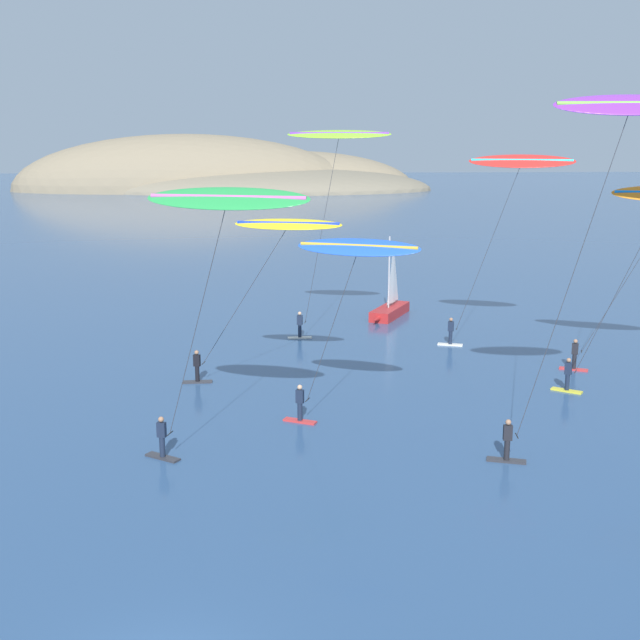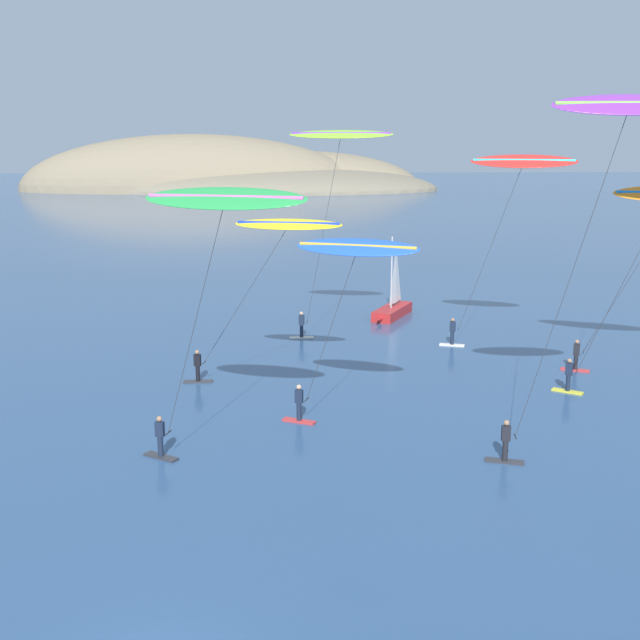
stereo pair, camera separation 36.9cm
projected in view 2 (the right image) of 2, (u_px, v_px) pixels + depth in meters
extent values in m
ellipsoid|color=#7A705B|center=(267.00, 190.00, 201.26)|extent=(86.18, 46.10, 12.14)
ellipsoid|color=#84755B|center=(300.00, 189.00, 207.64)|extent=(62.85, 30.63, 19.20)
ellipsoid|color=#84755B|center=(192.00, 190.00, 200.25)|extent=(85.37, 33.05, 27.62)
cube|color=#B22323|center=(392.00, 312.00, 56.43)|extent=(3.45, 4.91, 0.70)
cone|color=#B22323|center=(381.00, 318.00, 54.29)|extent=(1.58, 2.22, 0.67)
cylinder|color=#B2B2B7|center=(392.00, 272.00, 55.54)|extent=(0.12, 0.12, 5.00)
pyramid|color=white|center=(396.00, 273.00, 56.37)|extent=(0.90, 1.64, 4.25)
cylinder|color=#A5A5AD|center=(395.00, 302.00, 56.83)|extent=(0.90, 1.64, 0.08)
cube|color=#2D2D33|center=(505.00, 461.00, 30.90)|extent=(1.55, 0.83, 0.08)
cylinder|color=black|center=(505.00, 450.00, 30.81)|extent=(0.22, 0.22, 0.80)
cube|color=black|center=(506.00, 433.00, 30.65)|extent=(0.36, 0.24, 0.60)
sphere|color=#9E7051|center=(507.00, 423.00, 30.56)|extent=(0.22, 0.22, 0.22)
cylinder|color=black|center=(515.00, 436.00, 30.66)|extent=(0.10, 0.55, 0.04)
ellipsoid|color=purple|center=(630.00, 105.00, 27.77)|extent=(5.47, 1.81, 0.91)
cylinder|color=#7ACC42|center=(630.00, 103.00, 27.76)|extent=(5.08, 0.76, 0.16)
cylinder|color=#333338|center=(569.00, 280.00, 29.23)|extent=(3.28, 0.41, 12.18)
cube|color=red|center=(299.00, 421.00, 35.34)|extent=(1.52, 1.03, 0.08)
cylinder|color=#192338|center=(299.00, 411.00, 35.24)|extent=(0.22, 0.22, 0.80)
cube|color=#192338|center=(299.00, 396.00, 35.09)|extent=(0.39, 0.31, 0.60)
sphere|color=tan|center=(299.00, 387.00, 35.00)|extent=(0.22, 0.22, 0.22)
cylinder|color=black|center=(306.00, 400.00, 35.01)|extent=(0.24, 0.53, 0.04)
ellipsoid|color=blue|center=(357.00, 247.00, 32.83)|extent=(5.30, 3.02, 0.76)
cylinder|color=gold|center=(357.00, 246.00, 32.82)|extent=(4.68, 1.97, 0.16)
cylinder|color=#333338|center=(331.00, 327.00, 33.93)|extent=(2.11, 0.85, 6.70)
cube|color=silver|center=(452.00, 345.00, 48.51)|extent=(1.55, 0.83, 0.08)
cylinder|color=#192338|center=(452.00, 338.00, 48.41)|extent=(0.22, 0.22, 0.80)
cube|color=#192338|center=(453.00, 327.00, 48.26)|extent=(0.39, 0.30, 0.60)
sphere|color=#9E7051|center=(453.00, 320.00, 48.17)|extent=(0.22, 0.22, 0.22)
cylinder|color=black|center=(458.00, 329.00, 48.19)|extent=(0.22, 0.53, 0.04)
ellipsoid|color=red|center=(524.00, 161.00, 45.14)|extent=(6.03, 3.19, 0.88)
cylinder|color=#23D6DB|center=(524.00, 160.00, 45.13)|extent=(5.37, 1.99, 0.16)
cylinder|color=#333338|center=(490.00, 249.00, 46.68)|extent=(3.13, 1.10, 9.84)
cube|color=red|center=(575.00, 370.00, 43.22)|extent=(1.53, 1.00, 0.08)
cylinder|color=black|center=(576.00, 362.00, 43.12)|extent=(0.22, 0.22, 0.80)
cube|color=black|center=(577.00, 349.00, 42.97)|extent=(0.39, 0.31, 0.60)
sphere|color=#9E7051|center=(577.00, 342.00, 42.88)|extent=(0.22, 0.22, 0.22)
cylinder|color=black|center=(583.00, 352.00, 42.89)|extent=(0.24, 0.53, 0.04)
cylinder|color=#333338|center=(630.00, 277.00, 41.35)|extent=(3.80, 1.51, 8.38)
cube|color=#2D2D33|center=(161.00, 457.00, 31.34)|extent=(1.47, 1.17, 0.08)
cylinder|color=#192338|center=(161.00, 446.00, 31.25)|extent=(0.22, 0.22, 0.80)
cube|color=#192338|center=(160.00, 429.00, 31.10)|extent=(0.38, 0.29, 0.60)
sphere|color=#9E7051|center=(159.00, 419.00, 31.00)|extent=(0.22, 0.22, 0.22)
cylinder|color=black|center=(168.00, 433.00, 31.04)|extent=(0.20, 0.54, 0.04)
ellipsoid|color=green|center=(225.00, 198.00, 28.43)|extent=(6.25, 3.13, 0.89)
cylinder|color=#D660B7|center=(225.00, 197.00, 28.42)|extent=(5.60, 1.89, 0.16)
cylinder|color=#333338|center=(195.00, 322.00, 29.75)|extent=(2.49, 0.80, 8.96)
cube|color=#2D2D33|center=(198.00, 381.00, 41.13)|extent=(1.51, 0.44, 0.08)
cylinder|color=black|center=(198.00, 373.00, 41.04)|extent=(0.22, 0.22, 0.80)
cube|color=black|center=(197.00, 360.00, 40.88)|extent=(0.38, 0.27, 0.60)
sphere|color=#9E7051|center=(197.00, 352.00, 40.79)|extent=(0.22, 0.22, 0.22)
cylinder|color=black|center=(204.00, 363.00, 40.85)|extent=(0.16, 0.54, 0.04)
ellipsoid|color=yellow|center=(288.00, 224.00, 38.53)|extent=(5.39, 2.27, 0.61)
cylinder|color=#1432E0|center=(288.00, 223.00, 38.52)|extent=(4.92, 1.30, 0.16)
cylinder|color=#333338|center=(245.00, 297.00, 39.70)|extent=(4.37, 1.05, 7.04)
cube|color=silver|center=(302.00, 338.00, 50.30)|extent=(1.52, 0.47, 0.08)
cylinder|color=#192338|center=(302.00, 331.00, 50.20)|extent=(0.22, 0.22, 0.80)
cube|color=#192338|center=(301.00, 320.00, 50.05)|extent=(0.37, 0.26, 0.60)
sphere|color=tan|center=(301.00, 313.00, 49.96)|extent=(0.22, 0.22, 0.22)
cylinder|color=black|center=(307.00, 322.00, 50.02)|extent=(0.15, 0.55, 0.04)
ellipsoid|color=#8CD12D|center=(341.00, 134.00, 47.24)|extent=(6.38, 2.73, 0.67)
cylinder|color=#722DD1|center=(341.00, 133.00, 47.23)|extent=(5.80, 1.30, 0.16)
cylinder|color=#333338|center=(323.00, 232.00, 48.64)|extent=(2.05, 0.43, 11.34)
cube|color=yellow|center=(567.00, 391.00, 39.52)|extent=(1.45, 1.20, 0.08)
cylinder|color=#192338|center=(568.00, 383.00, 39.42)|extent=(0.22, 0.22, 0.80)
cube|color=#192338|center=(569.00, 369.00, 39.27)|extent=(0.39, 0.34, 0.60)
sphere|color=#9E7051|center=(570.00, 361.00, 39.18)|extent=(0.22, 0.22, 0.22)
cylinder|color=black|center=(576.00, 372.00, 39.15)|extent=(0.30, 0.50, 0.04)
cylinder|color=#333338|center=(640.00, 251.00, 36.80)|extent=(4.26, 2.33, 12.27)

